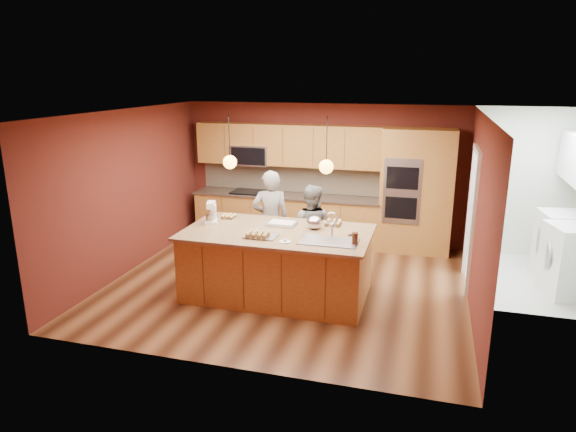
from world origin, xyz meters
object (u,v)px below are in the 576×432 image
(person_right, at_px, (311,229))
(person_left, at_px, (271,220))
(island, at_px, (278,263))
(stand_mixer, at_px, (211,214))
(mixing_bowl, at_px, (315,223))

(person_right, bearing_deg, person_left, 4.88)
(island, distance_m, person_right, 1.08)
(island, relative_size, stand_mixer, 8.10)
(stand_mixer, bearing_deg, mixing_bowl, -12.52)
(person_left, distance_m, person_right, 0.71)
(person_left, bearing_deg, mixing_bowl, 122.07)
(stand_mixer, height_order, mixing_bowl, stand_mixer)
(island, xyz_separation_m, stand_mixer, (-1.11, 0.12, 0.64))
(person_left, bearing_deg, person_right, 161.32)
(person_left, bearing_deg, stand_mixer, 34.82)
(island, height_order, mixing_bowl, island)
(person_left, relative_size, stand_mixer, 5.06)
(island, distance_m, stand_mixer, 1.29)
(person_right, height_order, mixing_bowl, person_right)
(person_left, relative_size, mixing_bowl, 7.02)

